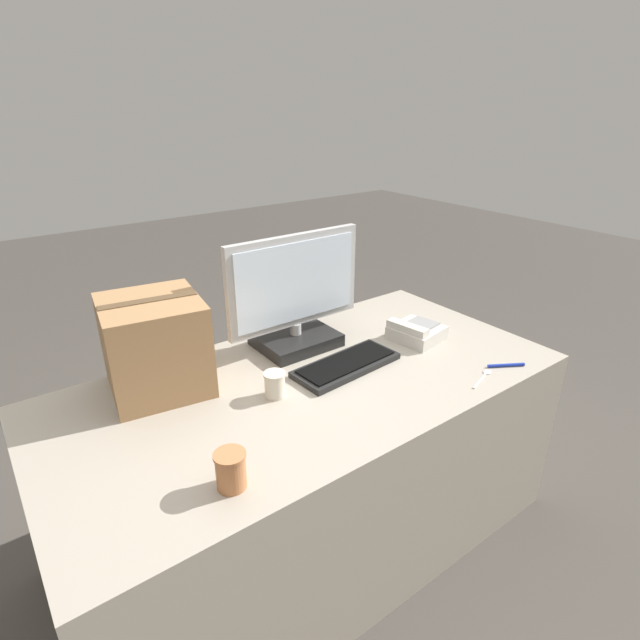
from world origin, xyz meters
The scene contains 10 objects.
ground_plane centered at (0.00, 0.00, 0.00)m, with size 12.00×12.00×0.00m, color #47423D.
office_desk centered at (0.00, 0.00, 0.36)m, with size 1.80×0.90×0.72m.
monitor centered at (0.11, 0.25, 0.90)m, with size 0.57×0.25×0.45m.
keyboard centered at (0.16, -0.01, 0.73)m, with size 0.42×0.19×0.03m.
desk_phone centered at (0.54, 0.01, 0.75)m, with size 0.22×0.21×0.08m.
paper_cup_left centered at (-0.46, -0.31, 0.77)m, with size 0.08×0.08×0.10m.
paper_cup_right centered at (-0.15, -0.02, 0.76)m, with size 0.07×0.07×0.09m.
spoon centered at (0.52, -0.35, 0.72)m, with size 0.16×0.06×0.00m.
cardboard_box centered at (-0.43, 0.27, 0.88)m, with size 0.35×0.36×0.32m.
pen_marker centered at (0.63, -0.35, 0.72)m, with size 0.13×0.08×0.01m.
Camera 1 is at (-0.87, -1.23, 1.62)m, focal length 28.00 mm.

